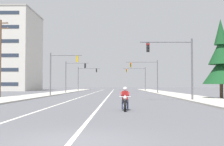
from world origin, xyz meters
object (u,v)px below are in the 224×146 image
Objects in this scene: traffic_signal_mid_left at (72,72)px; traffic_signal_far_left at (85,75)px; motorcycle_with_rider at (125,101)px; conifer_tree_right_verge_near at (221,62)px; traffic_signal_near_left at (60,68)px; utility_pole_left_near at (0,56)px; traffic_signal_mid_right at (148,71)px; traffic_signal_far_right at (139,75)px; traffic_signal_near_right at (177,59)px.

traffic_signal_far_left is at bearing 88.85° from traffic_signal_mid_left.
conifer_tree_right_verge_near reaches higher than motorcycle_with_rider.
utility_pole_left_near reaches higher than traffic_signal_near_left.
traffic_signal_mid_right is (5.23, 36.67, 3.58)m from motorcycle_with_rider.
utility_pole_left_near is 26.14m from conifer_tree_right_verge_near.
motorcycle_with_rider is at bearing -81.18° from traffic_signal_far_left.
motorcycle_with_rider is at bearing -94.95° from traffic_signal_far_right.
traffic_signal_near_left is 1.00× the size of traffic_signal_mid_left.
traffic_signal_near_left and traffic_signal_mid_right have the same top height.
traffic_signal_near_right is at bearing -17.53° from utility_pole_left_near.
traffic_signal_near_left is 33.42m from traffic_signal_far_left.
utility_pole_left_near is at bearing -136.19° from traffic_signal_mid_right.
utility_pole_left_near is at bearing 162.47° from traffic_signal_near_right.
traffic_signal_far_left is 0.68× the size of conifer_tree_right_verge_near.
traffic_signal_near_left is at bearing 156.19° from conifer_tree_right_verge_near.
motorcycle_with_rider is 0.35× the size of traffic_signal_far_left.
traffic_signal_near_left is at bearing -89.81° from traffic_signal_far_left.
traffic_signal_near_left is at bearing 137.83° from traffic_signal_near_right.
traffic_signal_near_left is 1.00× the size of traffic_signal_far_right.
utility_pole_left_near is at bearing -104.33° from traffic_signal_mid_left.
traffic_signal_near_right is 1.00× the size of traffic_signal_far_left.
traffic_signal_far_right and traffic_signal_far_left have the same top height.
motorcycle_with_rider is 19.15m from conifer_tree_right_verge_near.
traffic_signal_near_right is at bearing -144.87° from conifer_tree_right_verge_near.
traffic_signal_far_right is at bearing 3.64° from traffic_signal_far_left.
traffic_signal_near_right is 1.00× the size of traffic_signal_mid_right.
utility_pole_left_near is at bearing 174.87° from conifer_tree_right_verge_near.
traffic_signal_near_right is 47.19m from traffic_signal_far_right.
traffic_signal_near_right is 1.00× the size of traffic_signal_far_right.
utility_pole_left_near is (-5.54, -21.70, 1.05)m from traffic_signal_mid_left.
conifer_tree_right_verge_near reaches higher than traffic_signal_far_right.
traffic_signal_far_left is at bearing 115.45° from conifer_tree_right_verge_near.
traffic_signal_near_left and traffic_signal_mid_left have the same top height.
traffic_signal_far_right is at bearing 90.48° from traffic_signal_near_right.
conifer_tree_right_verge_near is at bearing -81.87° from traffic_signal_far_right.
traffic_signal_far_right is at bearing 98.13° from conifer_tree_right_verge_near.
traffic_signal_mid_left and traffic_signal_far_right have the same top height.
traffic_signal_near_right is at bearing 63.82° from motorcycle_with_rider.
traffic_signal_mid_right is 25.05m from traffic_signal_far_left.
utility_pole_left_near is at bearing -115.94° from traffic_signal_far_right.
traffic_signal_near_left is at bearing -88.20° from traffic_signal_mid_left.
motorcycle_with_rider is at bearing -49.69° from utility_pole_left_near.
traffic_signal_mid_right is at bearing 43.81° from utility_pole_left_near.
traffic_signal_mid_left is 31.57m from conifer_tree_right_verge_near.
traffic_signal_mid_right is 14.70m from traffic_signal_mid_left.
traffic_signal_far_right is at bearing 90.49° from traffic_signal_mid_right.
conifer_tree_right_verge_near reaches higher than traffic_signal_near_right.
utility_pole_left_near is (-14.81, 17.45, 4.55)m from motorcycle_with_rider.
traffic_signal_near_left and traffic_signal_far_left have the same top height.
traffic_signal_far_left is 46.78m from conifer_tree_right_verge_near.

